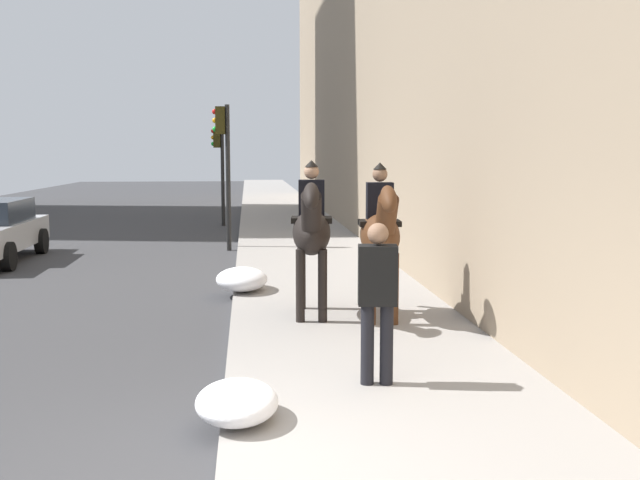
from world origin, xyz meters
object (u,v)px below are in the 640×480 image
pedestrian_greeting (377,293)px  traffic_light_far_curb (220,159)px  mounted_horse_far (380,233)px  mounted_horse_near (312,230)px  traffic_light_near_curb (224,153)px

pedestrian_greeting → traffic_light_far_curb: bearing=14.0°
mounted_horse_far → traffic_light_far_curb: size_ratio=0.66×
mounted_horse_near → pedestrian_greeting: mounted_horse_near is taller
mounted_horse_near → traffic_light_near_curb: size_ratio=0.61×
mounted_horse_far → traffic_light_near_curb: bearing=-159.7°
traffic_light_far_curb → mounted_horse_near: bearing=-172.8°
traffic_light_near_curb → mounted_horse_near: bearing=-169.6°
mounted_horse_far → traffic_light_near_curb: traffic_light_near_curb is taller
mounted_horse_near → traffic_light_near_curb: traffic_light_near_curb is taller
pedestrian_greeting → traffic_light_near_curb: traffic_light_near_curb is taller
traffic_light_near_curb → pedestrian_greeting: bearing=-170.6°
mounted_horse_near → traffic_light_far_curb: bearing=-167.4°
mounted_horse_near → pedestrian_greeting: size_ratio=1.36×
mounted_horse_near → traffic_light_near_curb: 8.46m
mounted_horse_near → traffic_light_far_curb: size_ratio=0.67×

